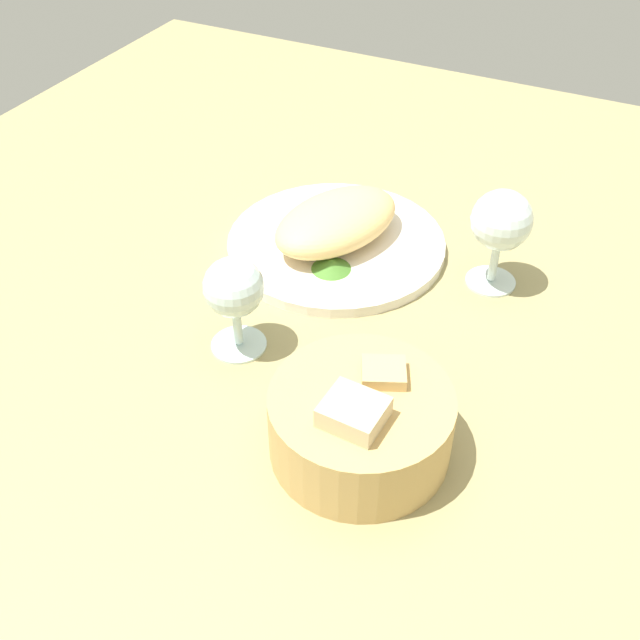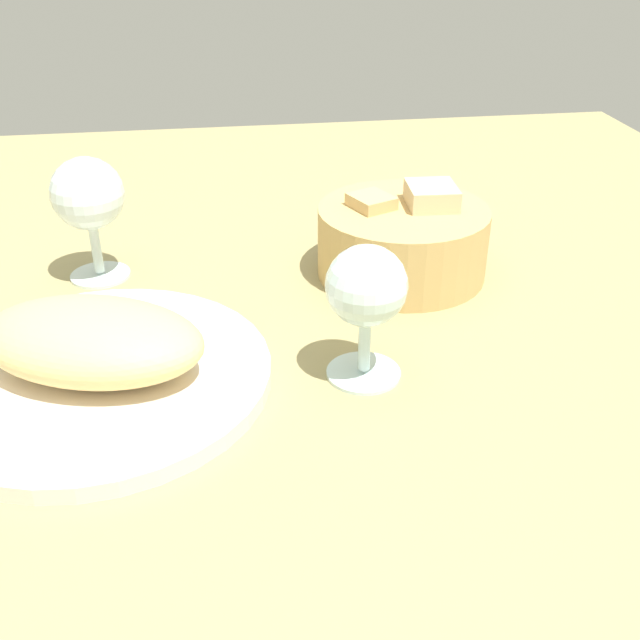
{
  "view_description": "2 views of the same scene",
  "coord_description": "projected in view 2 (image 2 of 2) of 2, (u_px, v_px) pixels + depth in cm",
  "views": [
    {
      "loc": [
        63.07,
        29.67,
        56.98
      ],
      "look_at": [
        9.95,
        3.64,
        5.88
      ],
      "focal_mm": 42.76,
      "sensor_mm": 36.0,
      "label": 1
    },
    {
      "loc": [
        0.52,
        -55.81,
        34.84
      ],
      "look_at": [
        8.65,
        -1.27,
        3.01
      ],
      "focal_mm": 42.32,
      "sensor_mm": 36.0,
      "label": 2
    }
  ],
  "objects": [
    {
      "name": "ground_plane",
      "position": [
        220.0,
        360.0,
        0.66
      ],
      "size": [
        140.0,
        140.0,
        2.0
      ],
      "primitive_type": "cube",
      "color": "#9D905E"
    },
    {
      "name": "plate",
      "position": [
        98.0,
        377.0,
        0.6
      ],
      "size": [
        27.74,
        27.74,
        1.4
      ],
      "primitive_type": "cylinder",
      "color": "white",
      "rests_on": "ground_plane"
    },
    {
      "name": "omelette",
      "position": [
        92.0,
        340.0,
        0.59
      ],
      "size": [
        20.87,
        16.66,
        5.5
      ],
      "primitive_type": "ellipsoid",
      "rotation": [
        0.0,
        0.0,
        -0.36
      ],
      "color": "#EFC47A",
      "rests_on": "plate"
    },
    {
      "name": "lettuce_garnish",
      "position": [
        171.0,
        343.0,
        0.62
      ],
      "size": [
        4.88,
        4.88,
        1.33
      ],
      "primitive_type": "cone",
      "color": "#457B2B",
      "rests_on": "plate"
    },
    {
      "name": "bread_basket",
      "position": [
        403.0,
        239.0,
        0.76
      ],
      "size": [
        17.15,
        17.15,
        9.21
      ],
      "color": "tan",
      "rests_on": "ground_plane"
    },
    {
      "name": "wine_glass_near",
      "position": [
        366.0,
        294.0,
        0.58
      ],
      "size": [
        6.46,
        6.46,
        11.43
      ],
      "color": "silver",
      "rests_on": "ground_plane"
    },
    {
      "name": "wine_glass_far",
      "position": [
        88.0,
        199.0,
        0.73
      ],
      "size": [
        7.13,
        7.13,
        12.52
      ],
      "color": "silver",
      "rests_on": "ground_plane"
    }
  ]
}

